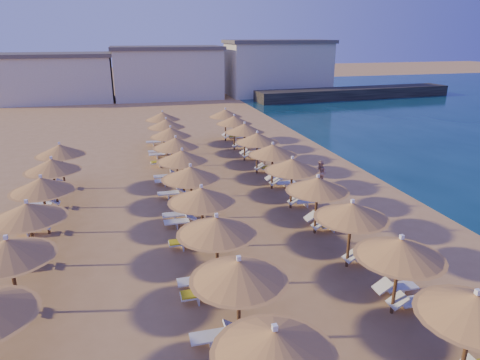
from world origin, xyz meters
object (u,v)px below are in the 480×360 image
object	(u,v)px
parasol_row_west	(191,174)
beachgoer_c	(263,155)
jetty	(355,93)
beachgoer_b	(321,173)
parasol_row_east	(292,166)

from	to	relation	value
parasol_row_west	beachgoer_c	world-z (taller)	parasol_row_west
jetty	beachgoer_b	distance (m)	39.66
jetty	beachgoer_b	size ratio (longest dim) A/B	18.97
parasol_row_west	jetty	bearing A→B (deg)	51.23
beachgoer_c	parasol_row_east	bearing A→B (deg)	-72.12
parasol_row_east	beachgoer_b	distance (m)	4.62
beachgoer_b	beachgoer_c	world-z (taller)	beachgoer_c
jetty	parasol_row_east	bearing A→B (deg)	-127.04
beachgoer_b	beachgoer_c	distance (m)	5.28
jetty	beachgoer_b	world-z (taller)	beachgoer_b
parasol_row_east	beachgoer_c	bearing A→B (deg)	83.59
beachgoer_b	parasol_row_west	bearing A→B (deg)	-105.45
parasol_row_west	beachgoer_c	xyz separation A→B (m)	(6.25, 7.77, -1.59)
parasol_row_east	beachgoer_b	world-z (taller)	parasol_row_east
jetty	parasol_row_west	distance (m)	47.06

